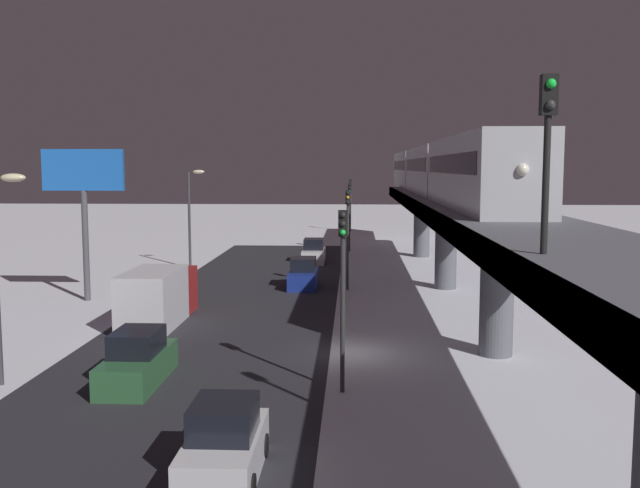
{
  "coord_description": "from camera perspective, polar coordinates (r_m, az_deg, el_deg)",
  "views": [
    {
      "loc": [
        -0.39,
        29.45,
        7.87
      ],
      "look_at": [
        2.11,
        -23.33,
        2.12
      ],
      "focal_mm": 39.79,
      "sensor_mm": 36.0,
      "label": 1
    }
  ],
  "objects": [
    {
      "name": "ground_plane",
      "position": [
        30.48,
        1.91,
        -8.75
      ],
      "size": [
        240.0,
        240.0,
        0.0
      ],
      "primitive_type": "plane",
      "color": "white"
    },
    {
      "name": "avenue_asphalt",
      "position": [
        31.16,
        -9.45,
        -8.5
      ],
      "size": [
        11.0,
        82.13,
        0.01
      ],
      "primitive_type": "cube",
      "color": "#28282D",
      "rests_on": "ground_plane"
    },
    {
      "name": "elevated_railway",
      "position": [
        30.16,
        13.99,
        0.82
      ],
      "size": [
        5.0,
        82.13,
        5.91
      ],
      "color": "slate",
      "rests_on": "ground_plane"
    },
    {
      "name": "subway_train",
      "position": [
        53.57,
        9.18,
        5.94
      ],
      "size": [
        2.94,
        55.47,
        3.4
      ],
      "color": "#B7BABF",
      "rests_on": "elevated_railway"
    },
    {
      "name": "rail_signal",
      "position": [
        16.73,
        17.84,
        8.53
      ],
      "size": [
        0.36,
        0.41,
        4.0
      ],
      "color": "black",
      "rests_on": "elevated_railway"
    },
    {
      "name": "sedan_white",
      "position": [
        18.92,
        -7.71,
        -15.85
      ],
      "size": [
        1.91,
        4.08,
        1.97
      ],
      "rotation": [
        0.0,
        0.0,
        3.14
      ],
      "color": "silver",
      "rests_on": "ground_plane"
    },
    {
      "name": "sedan_green_2",
      "position": [
        27.07,
        -14.46,
        -9.13
      ],
      "size": [
        1.8,
        4.76,
        1.97
      ],
      "color": "#2D6038",
      "rests_on": "ground_plane"
    },
    {
      "name": "sedan_blue",
      "position": [
        46.51,
        -1.35,
        -2.53
      ],
      "size": [
        1.8,
        4.17,
        1.97
      ],
      "rotation": [
        0.0,
        0.0,
        3.14
      ],
      "color": "navy",
      "rests_on": "ground_plane"
    },
    {
      "name": "sedan_white_2",
      "position": [
        58.62,
        -0.5,
        -0.71
      ],
      "size": [
        1.8,
        4.41,
        1.97
      ],
      "rotation": [
        0.0,
        0.0,
        3.14
      ],
      "color": "silver",
      "rests_on": "ground_plane"
    },
    {
      "name": "box_truck",
      "position": [
        36.91,
        -12.87,
        -4.12
      ],
      "size": [
        2.4,
        7.4,
        2.8
      ],
      "color": "#A51E1E",
      "rests_on": "ground_plane"
    },
    {
      "name": "traffic_light_near",
      "position": [
        24.47,
        1.84,
        -2.43
      ],
      "size": [
        0.32,
        0.44,
        6.4
      ],
      "color": "#2D2D2D",
      "rests_on": "ground_plane"
    },
    {
      "name": "traffic_light_mid",
      "position": [
        45.21,
        2.24,
        1.55
      ],
      "size": [
        0.32,
        0.44,
        6.4
      ],
      "color": "#2D2D2D",
      "rests_on": "ground_plane"
    },
    {
      "name": "traffic_light_far",
      "position": [
        66.04,
        2.39,
        3.02
      ],
      "size": [
        0.32,
        0.44,
        6.4
      ],
      "color": "#2D2D2D",
      "rests_on": "ground_plane"
    },
    {
      "name": "traffic_light_distant",
      "position": [
        86.89,
        2.47,
        3.79
      ],
      "size": [
        0.32,
        0.44,
        6.4
      ],
      "color": "#2D2D2D",
      "rests_on": "ground_plane"
    },
    {
      "name": "commercial_billboard",
      "position": [
        43.64,
        -18.48,
        4.53
      ],
      "size": [
        4.8,
        0.36,
        8.9
      ],
      "color": "#4C4C51",
      "rests_on": "ground_plane"
    },
    {
      "name": "street_lamp_near",
      "position": [
        27.64,
        -24.28,
        -0.69
      ],
      "size": [
        1.35,
        0.44,
        7.65
      ],
      "color": "#38383D",
      "rests_on": "ground_plane"
    },
    {
      "name": "street_lamp_far",
      "position": [
        55.95,
        -10.26,
        2.99
      ],
      "size": [
        1.35,
        0.44,
        7.65
      ],
      "color": "#38383D",
      "rests_on": "ground_plane"
    }
  ]
}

